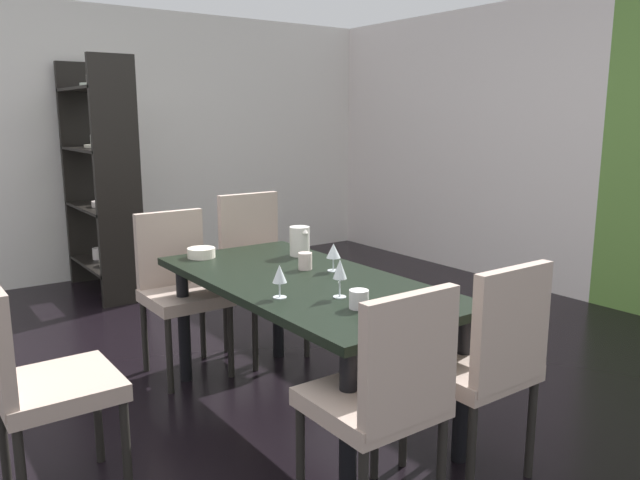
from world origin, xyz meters
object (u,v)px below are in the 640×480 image
Objects in this scene: wine_glass_rear at (340,270)px; pitcher_near_window at (300,241)px; chair_right_far at (484,358)px; display_shelf at (100,179)px; wine_glass_west at (333,252)px; chair_left_far at (258,266)px; cup_center at (305,261)px; chair_head_near at (37,377)px; wine_glass_north at (280,275)px; chair_right_near at (385,393)px; dining_table at (304,296)px; serving_bowl_south at (201,253)px; chair_left_near at (179,283)px; cup_front at (359,299)px.

pitcher_near_window is (-0.81, 0.33, -0.04)m from wine_glass_rear.
display_shelf is at bearing 95.60° from chair_right_far.
wine_glass_west is 0.86× the size of pitcher_near_window.
cup_center is at bearing 78.26° from chair_left_far.
chair_head_near reaches higher than wine_glass_north.
chair_right_near is at bearing -19.82° from cup_center.
chair_right_far is 0.71m from wine_glass_rear.
dining_table is 0.40m from wine_glass_north.
chair_head_near is at bearing -87.77° from wine_glass_west.
wine_glass_west is 1.65× the size of cup_center.
pitcher_near_window is (0.28, 0.49, 0.06)m from serving_bowl_south.
chair_right_far reaches higher than wine_glass_north.
chair_left_near is at bearing 133.56° from chair_head_near.
display_shelf is 2.81m from cup_center.
chair_right_near is at bearing 47.83° from chair_head_near.
chair_head_near is at bearing -82.78° from cup_center.
chair_head_near is 6.19× the size of wine_glass_north.
dining_table is at bearing 90.97° from chair_head_near.
cup_front is at bearing 97.20° from chair_left_near.
chair_head_near is 1.29m from wine_glass_rear.
chair_right_near is at bearing -26.07° from cup_front.
wine_glass_west is at bearing 146.43° from wine_glass_rear.
wine_glass_north is at bearing 78.86° from chair_head_near.
chair_left_near reaches higher than chair_right_near.
cup_center is (-0.52, 0.17, -0.08)m from wine_glass_rear.
wine_glass_rear is 1.03× the size of pitcher_near_window.
dining_table is 0.55m from pitcher_near_window.
serving_bowl_south is at bearing 108.15° from chair_left_near.
wine_glass_west is at bearing 92.23° from chair_head_near.
cup_center is (-1.07, 0.39, 0.23)m from chair_right_near.
chair_right_near reaches higher than cup_front.
dining_table is 1.27m from chair_head_near.
wine_glass_west is 0.16m from cup_center.
wine_glass_rear is (-0.55, -0.33, 0.31)m from chair_right_far.
wine_glass_rear is (3.31, 0.05, -0.14)m from display_shelf.
wine_glass_north is 0.95× the size of serving_bowl_south.
wine_glass_rear is 0.27m from wine_glass_north.
chair_left_far is 1.09× the size of chair_right_near.
dining_table is 1.80× the size of chair_left_near.
chair_right_far reaches higher than pitcher_near_window.
cup_center is at bearing 98.52° from chair_right_far.
chair_right_near is 0.67m from wine_glass_rear.
chair_left_far is 2.10m from display_shelf.
dining_table is 11.52× the size of wine_glass_north.
wine_glass_west is at bearing 99.68° from dining_table.
chair_right_near is (0.92, -0.27, -0.10)m from dining_table.
chair_right_far is 0.99× the size of chair_left_near.
chair_right_far reaches higher than serving_bowl_south.
chair_head_near is at bearing -113.86° from cup_front.
chair_left_far is at bearing 10.61° from display_shelf.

